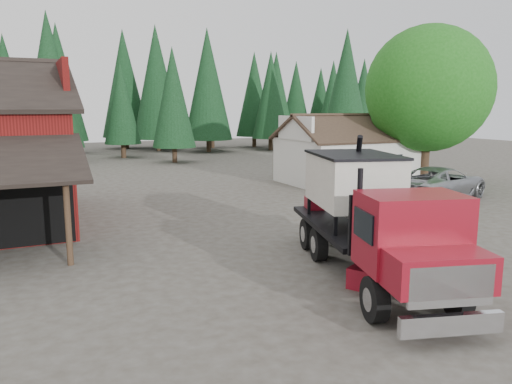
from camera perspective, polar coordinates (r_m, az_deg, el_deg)
name	(u,v)px	position (r m, az deg, el deg)	size (l,w,h in m)	color
ground	(254,260)	(16.89, -0.28, -7.80)	(120.00, 120.00, 0.00)	#443F35
farmhouse	(347,158)	(34.14, 10.33, 3.84)	(8.60, 6.42, 4.65)	silver
deciduous_tree	(429,93)	(34.23, 19.13, 10.59)	(8.00, 8.00, 10.20)	#382619
conifer_backdrop	(90,154)	(57.23, -18.44, 4.15)	(76.00, 16.00, 16.00)	black
near_pine_b	(173,97)	(46.40, -9.46, 10.61)	(3.96, 3.96, 10.40)	#382619
near_pine_c	(346,87)	(49.81, 10.25, 11.68)	(4.84, 4.84, 12.40)	#382619
near_pine_d	(50,80)	(48.73, -22.48, 11.74)	(5.28, 5.28, 13.40)	#382619
feed_truck	(371,214)	(15.20, 13.02, -2.44)	(4.98, 9.56, 4.17)	black
silver_car	(440,183)	(29.34, 20.25, 0.96)	(3.04, 6.59, 1.83)	#A5A7AC
equip_box	(369,279)	(14.60, 12.81, -9.67)	(0.70, 1.10, 0.60)	maroon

